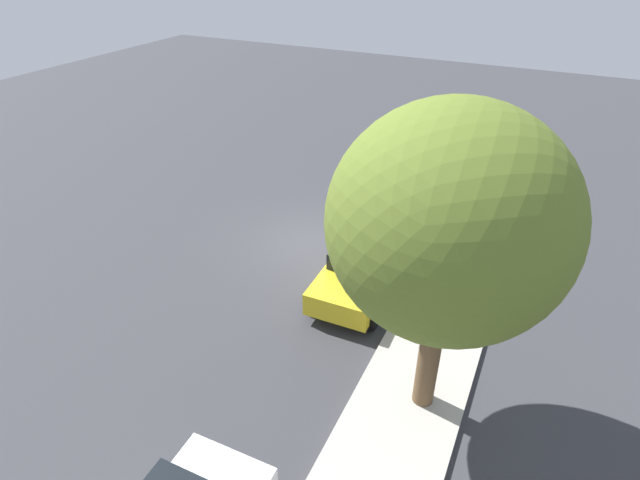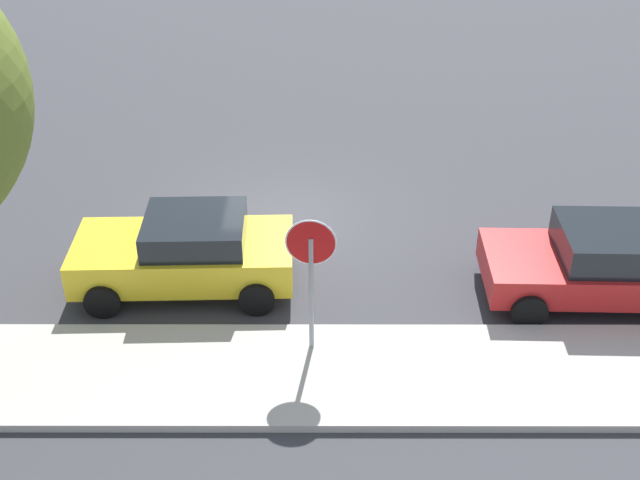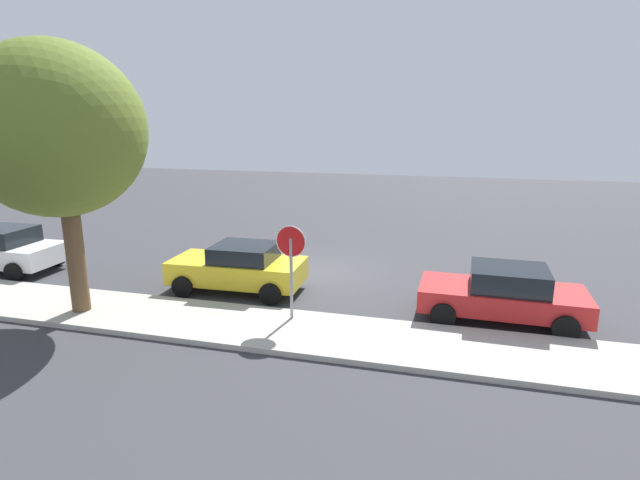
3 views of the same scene
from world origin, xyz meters
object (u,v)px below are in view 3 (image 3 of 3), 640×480
stop_sign (291,257)px  parked_car_white (1,249)px  parked_car_yellow (239,267)px  street_tree_near_corner (55,131)px  parked_car_red (503,294)px

stop_sign → parked_car_white: stop_sign is taller
stop_sign → parked_car_yellow: size_ratio=0.64×
parked_car_yellow → street_tree_near_corner: size_ratio=0.58×
street_tree_near_corner → parked_car_yellow: bearing=-140.4°
parked_car_red → parked_car_white: size_ratio=1.02×
parked_car_yellow → parked_car_white: 8.77m
street_tree_near_corner → parked_car_white: bearing=-26.7°
parked_car_red → parked_car_white: bearing=-0.4°
stop_sign → parked_car_white: size_ratio=0.62×
stop_sign → parked_car_yellow: stop_sign is taller
stop_sign → street_tree_near_corner: (5.80, 0.92, 3.06)m
parked_car_red → street_tree_near_corner: size_ratio=0.60×
stop_sign → parked_car_red: stop_sign is taller
stop_sign → parked_car_red: 5.60m
stop_sign → parked_car_yellow: (2.32, -1.95, -1.04)m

